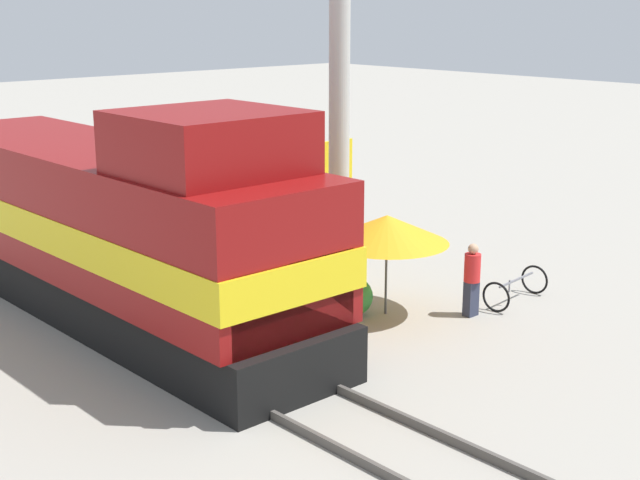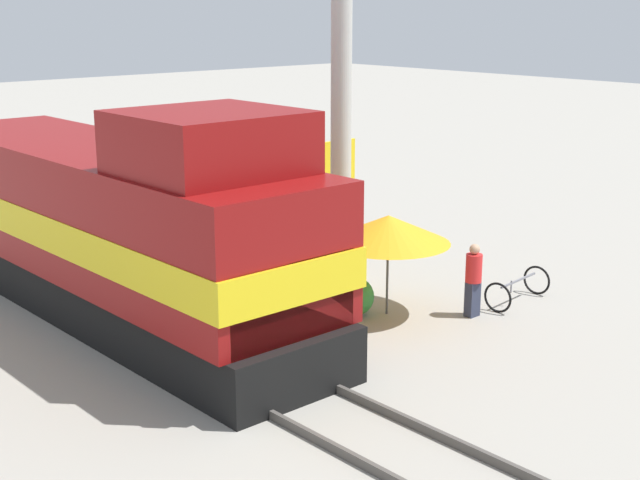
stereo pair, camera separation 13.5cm
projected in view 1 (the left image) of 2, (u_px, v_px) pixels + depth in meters
The scene contains 10 objects.
ground_plane at pixel (186, 347), 16.92m from camera, with size 120.00×120.00×0.00m, color gray.
rail_near at pixel (153, 353), 16.44m from camera, with size 0.08×35.04×0.15m, color #4C4742.
rail_far at pixel (217, 334), 17.37m from camera, with size 0.08×35.04×0.15m, color #4C4742.
locomotive at pixel (117, 227), 18.13m from camera, with size 3.06×12.44×4.56m.
utility_pole at pixel (339, 72), 18.98m from camera, with size 1.80×0.45×9.72m.
vendor_umbrella at pixel (387, 229), 18.28m from camera, with size 2.58×2.58×2.13m.
billboard_sign at pixel (324, 174), 21.87m from camera, with size 1.85×0.12×3.06m.
shrub_cluster at pixel (354, 296), 18.57m from camera, with size 0.81×0.81×0.81m, color #388C38.
person_bystander at pixel (472, 277), 18.41m from camera, with size 0.34×0.34×1.56m.
bicycle at pixel (516, 288), 19.35m from camera, with size 1.76×0.84×0.66m.
Camera 1 is at (-8.76, -13.43, 6.31)m, focal length 50.00 mm.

